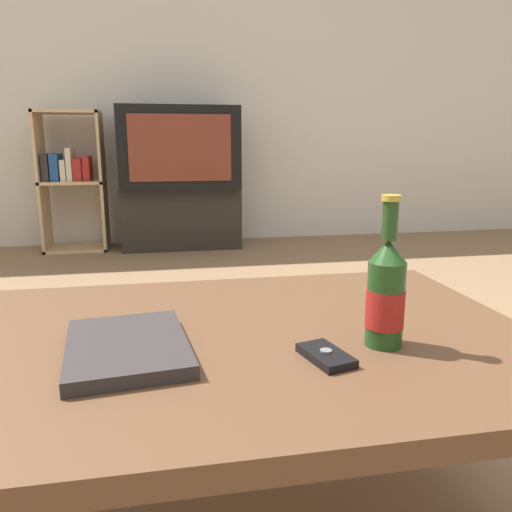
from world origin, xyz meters
name	(u,v)px	position (x,y,z in m)	size (l,w,h in m)	color
back_wall	(174,65)	(0.00, 3.02, 1.30)	(8.00, 0.05, 2.60)	beige
coffee_table	(237,361)	(0.00, 0.00, 0.35)	(1.11, 0.76, 0.40)	brown
tv_stand	(181,217)	(0.01, 2.77, 0.22)	(0.84, 0.36, 0.44)	#28231E
television	(179,148)	(0.01, 2.77, 0.71)	(0.81, 0.54, 0.55)	black
bookshelf	(71,177)	(-0.74, 2.81, 0.51)	(0.42, 0.30, 0.96)	tan
beer_bottle	(386,294)	(0.24, -0.10, 0.49)	(0.07, 0.07, 0.26)	#1E4219
cell_phone	(326,355)	(0.13, -0.14, 0.41)	(0.08, 0.11, 0.02)	black
table_book	(127,347)	(-0.19, -0.06, 0.41)	(0.22, 0.28, 0.02)	#2D2828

